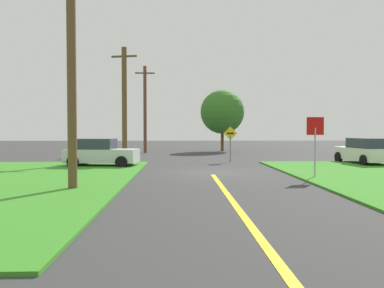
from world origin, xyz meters
name	(u,v)px	position (x,y,z in m)	size (l,w,h in m)	color
ground_plane	(211,173)	(0.00, 0.00, 0.00)	(120.00, 120.00, 0.00)	#383838
lane_stripe_center	(232,201)	(0.00, -8.00, 0.01)	(0.20, 14.00, 0.01)	yellow
stop_sign	(315,135)	(4.36, -2.47, 1.90)	(0.78, 0.12, 2.68)	#9EA0A8
parked_car_near_building	(100,153)	(-6.17, 3.40, 0.80)	(4.27, 2.33, 1.62)	silver
car_on_crossroad	(365,151)	(9.88, 4.50, 0.81)	(2.42, 4.46, 1.62)	white
utility_pole_near	(72,75)	(-5.32, -5.66, 4.04)	(1.78, 0.52, 7.87)	brown
utility_pole_mid	(124,103)	(-5.36, 7.82, 3.98)	(1.79, 0.50, 7.77)	brown
utility_pole_far	(145,108)	(-4.77, 17.30, 4.12)	(1.80, 0.30, 8.01)	brown
direction_sign	(230,140)	(1.79, 6.57, 1.46)	(0.90, 0.17, 2.35)	slate
oak_tree_left	(222,112)	(2.71, 20.15, 3.93)	(4.39, 4.39, 6.13)	brown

